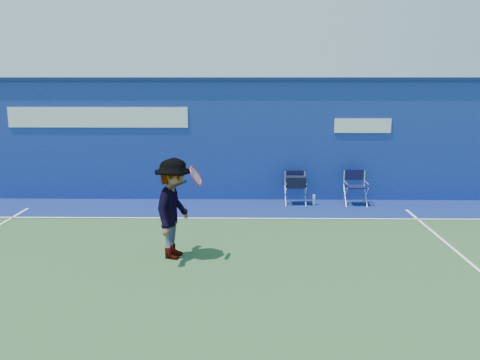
{
  "coord_description": "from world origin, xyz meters",
  "views": [
    {
      "loc": [
        0.75,
        -7.65,
        3.07
      ],
      "look_at": [
        0.59,
        2.6,
        1.0
      ],
      "focal_mm": 38.0,
      "sensor_mm": 36.0,
      "label": 1
    }
  ],
  "objects_px": {
    "directors_chair_right": "(355,194)",
    "directors_chair_left": "(295,190)",
    "tennis_player": "(174,208)",
    "water_bottle": "(314,200)"
  },
  "relations": [
    {
      "from": "directors_chair_right",
      "to": "tennis_player",
      "type": "height_order",
      "value": "tennis_player"
    },
    {
      "from": "directors_chair_left",
      "to": "directors_chair_right",
      "type": "distance_m",
      "value": 1.47
    },
    {
      "from": "directors_chair_left",
      "to": "directors_chair_right",
      "type": "height_order",
      "value": "directors_chair_right"
    },
    {
      "from": "tennis_player",
      "to": "directors_chair_right",
      "type": "bearing_deg",
      "value": 43.81
    },
    {
      "from": "directors_chair_right",
      "to": "directors_chair_left",
      "type": "bearing_deg",
      "value": 178.53
    },
    {
      "from": "tennis_player",
      "to": "water_bottle",
      "type": "bearing_deg",
      "value": 52.08
    },
    {
      "from": "directors_chair_right",
      "to": "water_bottle",
      "type": "height_order",
      "value": "directors_chair_right"
    },
    {
      "from": "directors_chair_right",
      "to": "water_bottle",
      "type": "relative_size",
      "value": 3.21
    },
    {
      "from": "directors_chair_left",
      "to": "water_bottle",
      "type": "distance_m",
      "value": 0.51
    },
    {
      "from": "directors_chair_left",
      "to": "water_bottle",
      "type": "relative_size",
      "value": 3.13
    }
  ]
}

